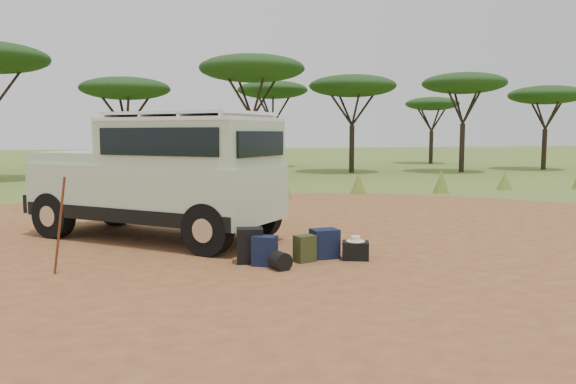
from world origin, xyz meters
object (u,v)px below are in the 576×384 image
object	(u,v)px
walking_staff	(60,226)
backpack_navy	(265,251)
backpack_olive	(305,249)
duffel_navy	(325,244)
backpack_black	(250,246)
hard_case	(355,251)
safari_vehicle	(161,179)

from	to	relation	value
walking_staff	backpack_navy	distance (m)	3.21
backpack_navy	backpack_olive	size ratio (longest dim) A/B	1.09
walking_staff	duffel_navy	size ratio (longest dim) A/B	3.00
backpack_black	hard_case	size ratio (longest dim) A/B	1.32
walking_staff	backpack_navy	size ratio (longest dim) A/B	3.10
walking_staff	backpack_black	distance (m)	3.00
backpack_black	duffel_navy	world-z (taller)	backpack_black
safari_vehicle	walking_staff	world-z (taller)	safari_vehicle
backpack_navy	duffel_navy	size ratio (longest dim) A/B	0.97
walking_staff	duffel_navy	world-z (taller)	walking_staff
backpack_black	backpack_navy	size ratio (longest dim) A/B	1.19
safari_vehicle	backpack_navy	xyz separation A→B (m)	(1.48, -2.88, -1.00)
walking_staff	hard_case	distance (m)	4.81
backpack_navy	duffel_navy	world-z (taller)	duffel_navy
duffel_navy	hard_case	xyz separation A→B (m)	(0.47, -0.26, -0.10)
safari_vehicle	backpack_olive	xyz separation A→B (m)	(2.19, -2.80, -1.02)
walking_staff	backpack_navy	bearing A→B (deg)	-53.89
backpack_olive	duffel_navy	world-z (taller)	duffel_navy
duffel_navy	hard_case	world-z (taller)	duffel_navy
backpack_olive	walking_staff	bearing A→B (deg)	160.05
safari_vehicle	hard_case	xyz separation A→B (m)	(3.09, -2.88, -1.09)
walking_staff	backpack_olive	xyz separation A→B (m)	(3.87, -0.18, -0.53)
backpack_black	walking_staff	bearing A→B (deg)	-170.30
walking_staff	backpack_olive	world-z (taller)	walking_staff
duffel_navy	backpack_olive	bearing A→B (deg)	-160.89
walking_staff	hard_case	world-z (taller)	walking_staff
safari_vehicle	backpack_olive	distance (m)	3.70
backpack_navy	hard_case	bearing A→B (deg)	31.80
walking_staff	safari_vehicle	bearing A→B (deg)	8.16
backpack_olive	safari_vehicle	bearing A→B (deg)	110.71
safari_vehicle	backpack_black	distance (m)	3.07
hard_case	backpack_olive	bearing A→B (deg)	-163.12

